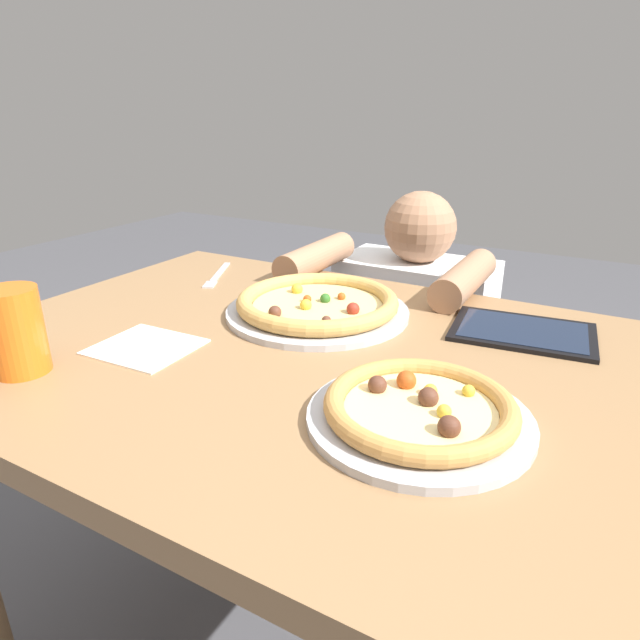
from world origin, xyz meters
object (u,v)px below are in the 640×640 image
drink_cup_colored (16,331)px  fork (217,276)px  pizza_near (420,410)px  tablet (523,332)px  pizza_far (317,305)px  diner_seated (410,376)px

drink_cup_colored → fork: 0.54m
pizza_near → tablet: (0.06, 0.37, -0.01)m
pizza_near → pizza_far: bearing=138.1°
fork → tablet: (0.70, -0.01, 0.00)m
pizza_far → tablet: size_ratio=1.37×
pizza_near → diner_seated: (-0.28, 0.76, -0.36)m
fork → diner_seated: size_ratio=0.21×
pizza_far → drink_cup_colored: (-0.27, -0.43, 0.05)m
fork → tablet: bearing=-0.7°
pizza_near → diner_seated: diner_seated is taller
pizza_far → fork: (-0.33, 0.10, -0.02)m
pizza_near → fork: (-0.64, 0.38, -0.02)m
pizza_far → tablet: bearing=14.5°
pizza_far → diner_seated: bearing=86.5°
tablet → drink_cup_colored: bearing=-140.4°
pizza_far → fork: bearing=162.7°
diner_seated → fork: bearing=-133.7°
diner_seated → drink_cup_colored: bearing=-108.1°
pizza_near → tablet: 0.37m
pizza_far → fork: 0.35m
pizza_near → pizza_far: size_ratio=0.82×
pizza_far → diner_seated: size_ratio=0.38×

